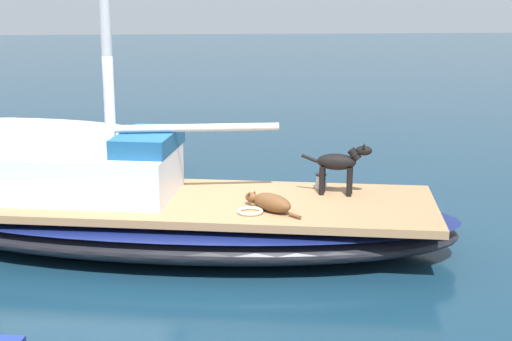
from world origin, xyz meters
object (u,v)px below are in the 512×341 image
(mooring_buoy, at_px, (157,166))
(dog_brown, at_px, (270,202))
(coiled_rope, at_px, (250,211))
(sailboat_main, at_px, (181,222))
(dog_black, at_px, (340,164))
(deck_winch, at_px, (321,181))

(mooring_buoy, bearing_deg, dog_brown, -160.73)
(coiled_rope, xyz_separation_m, mooring_buoy, (4.59, 1.32, -0.46))
(dog_brown, height_order, mooring_buoy, dog_brown)
(sailboat_main, distance_m, dog_black, 2.24)
(mooring_buoy, bearing_deg, sailboat_main, -173.06)
(coiled_rope, relative_size, mooring_buoy, 0.74)
(dog_brown, bearing_deg, deck_winch, -39.11)
(deck_winch, bearing_deg, dog_black, -152.06)
(coiled_rope, distance_m, mooring_buoy, 4.80)
(dog_black, relative_size, dog_brown, 1.14)
(dog_black, relative_size, mooring_buoy, 2.09)
(dog_brown, xyz_separation_m, deck_winch, (1.01, -0.82, -0.01))
(coiled_rope, bearing_deg, mooring_buoy, 16.09)
(sailboat_main, distance_m, coiled_rope, 1.19)
(dog_black, height_order, coiled_rope, dog_black)
(sailboat_main, xyz_separation_m, coiled_rope, (-0.76, -0.86, 0.35))
(dog_black, relative_size, deck_winch, 4.37)
(dog_brown, height_order, deck_winch, dog_brown)
(deck_winch, bearing_deg, sailboat_main, 99.62)
(sailboat_main, height_order, dog_black, dog_black)
(deck_winch, height_order, coiled_rope, deck_winch)
(dog_brown, bearing_deg, sailboat_main, 58.49)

